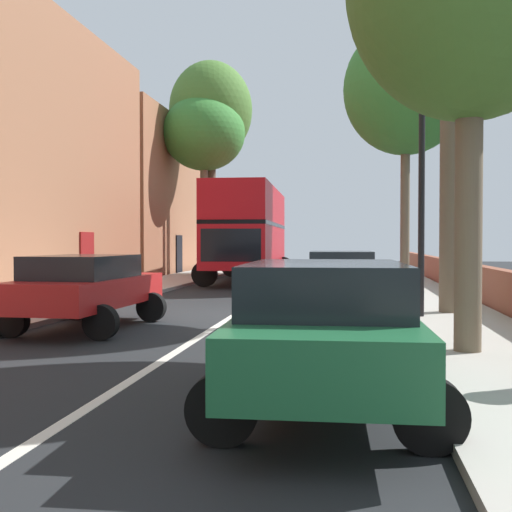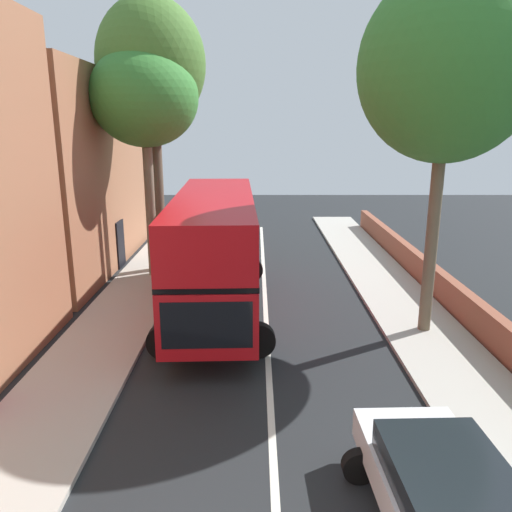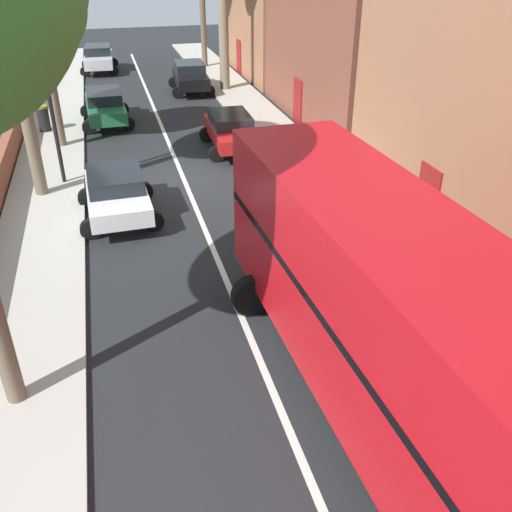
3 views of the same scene
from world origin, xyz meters
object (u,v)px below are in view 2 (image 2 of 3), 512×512
double_decker_bus (213,246)px  street_tree_left_6 (142,98)px  parked_car_white_right_4 (439,488)px  street_tree_left_4 (149,66)px  street_tree_right_3 (445,68)px

double_decker_bus → street_tree_left_6: street_tree_left_6 is taller
parked_car_white_right_4 → street_tree_left_4: (-7.02, 14.68, 7.67)m
street_tree_left_6 → street_tree_left_4: bearing=78.7°
parked_car_white_right_4 → street_tree_left_6: street_tree_left_6 is taller
double_decker_bus → street_tree_right_3: bearing=-14.6°
street_tree_left_4 → street_tree_left_6: bearing=-101.3°
double_decker_bus → street_tree_left_4: size_ratio=0.93×
parked_car_white_right_4 → street_tree_left_4: size_ratio=0.36×
parked_car_white_right_4 → double_decker_bus: bearing=113.5°
street_tree_right_3 → street_tree_left_6: (-9.57, 5.89, -0.51)m
street_tree_right_3 → street_tree_left_4: 11.59m
street_tree_left_6 → street_tree_right_3: bearing=-31.6°
parked_car_white_right_4 → street_tree_left_6: 16.86m
street_tree_left_4 → street_tree_left_6: size_ratio=1.21×
parked_car_white_right_4 → street_tree_right_3: size_ratio=0.39×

